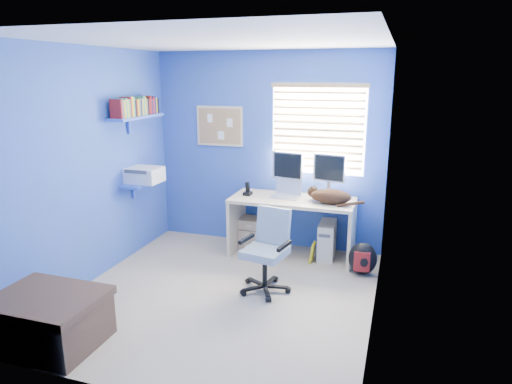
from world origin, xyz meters
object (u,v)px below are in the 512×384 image
(cat, at_px, (331,196))
(laptop, at_px, (286,189))
(tower_pc, at_px, (327,240))
(desk, at_px, (292,227))
(office_chair, at_px, (267,261))

(cat, bearing_deg, laptop, -167.87)
(cat, distance_m, tower_pc, 0.62)
(laptop, xyz_separation_m, tower_pc, (0.52, 0.05, -0.62))
(desk, xyz_separation_m, tower_pc, (0.43, 0.08, -0.14))
(laptop, height_order, tower_pc, laptop)
(desk, bearing_deg, laptop, 160.82)
(desk, bearing_deg, tower_pc, 10.45)
(tower_pc, distance_m, office_chair, 1.17)
(desk, xyz_separation_m, cat, (0.48, -0.08, 0.46))
(cat, distance_m, office_chair, 1.16)
(laptop, xyz_separation_m, office_chair, (0.06, -1.02, -0.53))
(laptop, relative_size, office_chair, 0.38)
(laptop, height_order, cat, laptop)
(office_chair, bearing_deg, desk, 88.13)
(tower_pc, bearing_deg, desk, -172.47)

